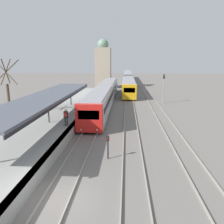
{
  "coord_description": "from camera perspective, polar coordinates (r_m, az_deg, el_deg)",
  "views": [
    {
      "loc": [
        3.58,
        -9.85,
        7.11
      ],
      "look_at": [
        2.06,
        13.2,
        1.68
      ],
      "focal_mm": 35.0,
      "sensor_mm": 36.0,
      "label": 1
    }
  ],
  "objects": [
    {
      "name": "track_middle_line",
      "position": [
        12.12,
        6.05,
        -22.36
      ],
      "size": [
        1.51,
        120.0,
        0.15
      ],
      "color": "gray",
      "rests_on": "ground_plane"
    },
    {
      "name": "platform_canopy",
      "position": [
        22.89,
        -16.43,
        3.92
      ],
      "size": [
        4.0,
        22.9,
        2.81
      ],
      "color": "#4C515B",
      "rests_on": "station_platform"
    },
    {
      "name": "person_on_platform",
      "position": [
        21.48,
        -11.96,
        -1.07
      ],
      "size": [
        0.4,
        0.4,
        1.66
      ],
      "color": "#2D2D33",
      "rests_on": "station_platform"
    },
    {
      "name": "train_near",
      "position": [
        36.94,
        -1.83,
        4.89
      ],
      "size": [
        2.68,
        32.57,
        3.18
      ],
      "color": "red",
      "rests_on": "ground_plane"
    },
    {
      "name": "signal_mast_far",
      "position": [
        38.14,
        13.33,
        6.83
      ],
      "size": [
        0.28,
        0.29,
        4.9
      ],
      "color": "gray",
      "rests_on": "ground_plane"
    },
    {
      "name": "bare_tree_background",
      "position": [
        28.72,
        -25.52,
        4.57
      ],
      "size": [
        3.35,
        2.08,
        7.36
      ],
      "color": "#4C3D2D",
      "rests_on": "ground_plane"
    },
    {
      "name": "signal_post_near",
      "position": [
        16.18,
        -1.07,
        -8.54
      ],
      "size": [
        0.2,
        0.21,
        1.79
      ],
      "color": "black",
      "rests_on": "ground_plane"
    },
    {
      "name": "distant_domed_building",
      "position": [
        59.05,
        -2.32,
        12.12
      ],
      "size": [
        4.0,
        4.0,
        12.67
      ],
      "color": "gray",
      "rests_on": "ground_plane"
    },
    {
      "name": "track_platform_line",
      "position": [
        12.63,
        -14.39,
        -21.11
      ],
      "size": [
        1.51,
        120.0,
        0.15
      ],
      "color": "gray",
      "rests_on": "ground_plane"
    },
    {
      "name": "train_far",
      "position": [
        68.64,
        4.27,
        8.7
      ],
      "size": [
        2.64,
        59.25,
        3.11
      ],
      "color": "gold",
      "rests_on": "ground_plane"
    },
    {
      "name": "track_right_line",
      "position": [
        12.97,
        25.93,
        -21.12
      ],
      "size": [
        1.5,
        120.0,
        0.15
      ],
      "color": "gray",
      "rests_on": "ground_plane"
    },
    {
      "name": "ground_plane",
      "position": [
        12.67,
        -14.37,
        -21.4
      ],
      "size": [
        240.0,
        240.0,
        0.0
      ],
      "primitive_type": "plane",
      "color": "slate"
    }
  ]
}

